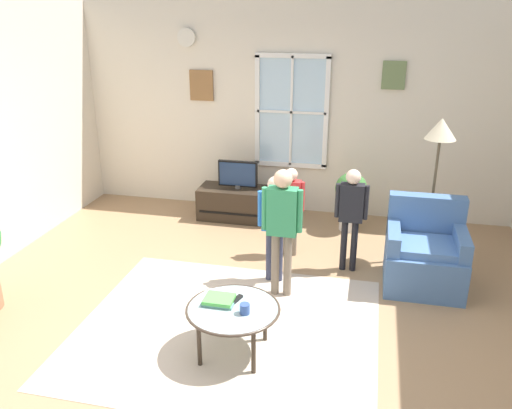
{
  "coord_description": "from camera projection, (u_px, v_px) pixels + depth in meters",
  "views": [
    {
      "loc": [
        1.03,
        -3.82,
        2.67
      ],
      "look_at": [
        0.06,
        0.49,
        0.98
      ],
      "focal_mm": 36.79,
      "sensor_mm": 36.0,
      "label": 1
    }
  ],
  "objects": [
    {
      "name": "remote_near_books",
      "position": [
        237.0,
        299.0,
        4.26
      ],
      "size": [
        0.08,
        0.15,
        0.02
      ],
      "primitive_type": "cube",
      "rotation": [
        0.0,
        0.0,
        -0.32
      ],
      "color": "black",
      "rests_on": "coffee_table"
    },
    {
      "name": "cup",
      "position": [
        245.0,
        309.0,
        4.07
      ],
      "size": [
        0.08,
        0.08,
        0.08
      ],
      "primitive_type": "cylinder",
      "color": "#334C8C",
      "rests_on": "coffee_table"
    },
    {
      "name": "person_blue_shirt",
      "position": [
        275.0,
        217.0,
        5.19
      ],
      "size": [
        0.34,
        0.15,
        1.12
      ],
      "color": "#333851",
      "rests_on": "ground_plane"
    },
    {
      "name": "ground_plane",
      "position": [
        238.0,
        328.0,
        4.65
      ],
      "size": [
        6.32,
        6.5,
        0.02
      ],
      "primitive_type": "cube",
      "color": "#9E7A56"
    },
    {
      "name": "person_green_shirt",
      "position": [
        282.0,
        219.0,
        4.89
      ],
      "size": [
        0.39,
        0.18,
        1.28
      ],
      "color": "#726656",
      "rests_on": "ground_plane"
    },
    {
      "name": "television",
      "position": [
        238.0,
        174.0,
        6.8
      ],
      "size": [
        0.52,
        0.08,
        0.37
      ],
      "color": "#4C4C4C",
      "rests_on": "tv_stand"
    },
    {
      "name": "person_black_shirt",
      "position": [
        351.0,
        209.0,
        5.4
      ],
      "size": [
        0.34,
        0.15,
        1.12
      ],
      "color": "black",
      "rests_on": "ground_plane"
    },
    {
      "name": "area_rug",
      "position": [
        227.0,
        328.0,
        4.62
      ],
      "size": [
        2.6,
        2.25,
        0.01
      ],
      "primitive_type": "cube",
      "color": "#C6B29E",
      "rests_on": "ground_plane"
    },
    {
      "name": "book_stack",
      "position": [
        219.0,
        300.0,
        4.22
      ],
      "size": [
        0.25,
        0.19,
        0.05
      ],
      "color": "#5F9B8D",
      "rests_on": "coffee_table"
    },
    {
      "name": "person_red_shirt",
      "position": [
        291.0,
        202.0,
        5.76
      ],
      "size": [
        0.31,
        0.14,
        1.03
      ],
      "color": "#726656",
      "rests_on": "ground_plane"
    },
    {
      "name": "back_wall",
      "position": [
        294.0,
        111.0,
        6.9
      ],
      "size": [
        5.72,
        0.17,
        2.73
      ],
      "color": "beige",
      "rests_on": "ground_plane"
    },
    {
      "name": "coffee_table",
      "position": [
        233.0,
        311.0,
        4.17
      ],
      "size": [
        0.76,
        0.76,
        0.42
      ],
      "color": "#99B2B7",
      "rests_on": "ground_plane"
    },
    {
      "name": "floor_lamp",
      "position": [
        439.0,
        143.0,
        5.43
      ],
      "size": [
        0.32,
        0.32,
        1.59
      ],
      "color": "black",
      "rests_on": "ground_plane"
    },
    {
      "name": "potted_plant_by_window",
      "position": [
        351.0,
        194.0,
        6.49
      ],
      "size": [
        0.4,
        0.4,
        0.75
      ],
      "color": "silver",
      "rests_on": "ground_plane"
    },
    {
      "name": "tv_stand",
      "position": [
        238.0,
        203.0,
        6.94
      ],
      "size": [
        1.03,
        0.47,
        0.42
      ],
      "color": "#2D2319",
      "rests_on": "ground_plane"
    },
    {
      "name": "armchair",
      "position": [
        424.0,
        255.0,
        5.25
      ],
      "size": [
        0.76,
        0.74,
        0.87
      ],
      "color": "#476B9E",
      "rests_on": "ground_plane"
    }
  ]
}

